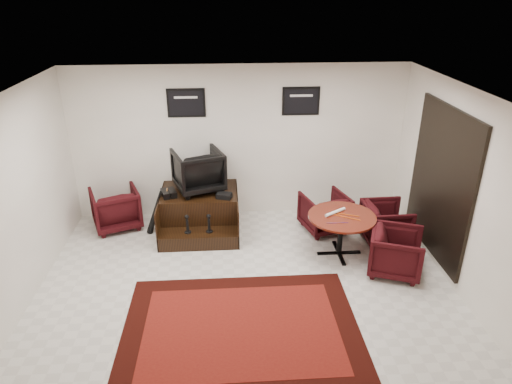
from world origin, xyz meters
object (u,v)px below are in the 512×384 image
meeting_table (342,221)px  table_chair_corner (396,250)px  shine_podium (200,212)px  table_chair_window (386,221)px  shine_chair (198,168)px  table_chair_back (325,210)px  armchair_side (116,206)px

meeting_table → table_chair_corner: table_chair_corner is taller
shine_podium → table_chair_window: bearing=-11.5°
shine_chair → table_chair_back: (2.20, -0.34, -0.72)m
armchair_side → shine_podium: bearing=152.6°
table_chair_window → shine_chair: bearing=74.6°
table_chair_window → table_chair_corner: 0.96m
shine_podium → table_chair_corner: table_chair_corner is taller
meeting_table → shine_podium: bearing=155.8°
table_chair_back → table_chair_corner: table_chair_corner is taller
table_chair_back → shine_chair: bearing=-25.1°
shine_podium → table_chair_back: size_ratio=1.84×
meeting_table → table_chair_window: 0.99m
shine_podium → shine_chair: size_ratio=1.71×
shine_chair → table_chair_window: shine_chair is taller
table_chair_window → table_chair_corner: bearing=169.0°
armchair_side → table_chair_corner: 4.84m
armchair_side → table_chair_window: 4.74m
shine_podium → meeting_table: bearing=-24.2°
shine_chair → armchair_side: size_ratio=1.01×
table_chair_corner → armchair_side: bearing=89.3°
shine_podium → meeting_table: meeting_table is taller
shine_chair → meeting_table: bearing=133.6°
shine_podium → armchair_side: bearing=173.8°
table_chair_back → table_chair_window: (0.96, -0.44, -0.00)m
table_chair_corner → shine_podium: bearing=82.7°
shine_chair → table_chair_corner: size_ratio=1.06×
shine_chair → armchair_side: (-1.51, 0.02, -0.70)m
shine_chair → table_chair_window: bearing=146.7°
armchair_side → table_chair_window: (4.67, -0.81, -0.03)m
shine_podium → table_chair_back: table_chair_back is taller
armchair_side → table_chair_window: armchair_side is taller
shine_chair → table_chair_corner: (3.01, -1.73, -0.72)m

